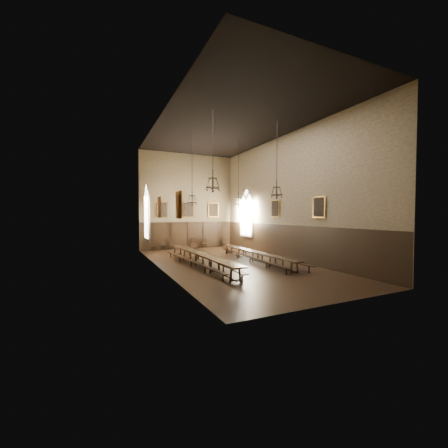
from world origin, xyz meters
TOP-DOWN VIEW (x-y plane):
  - floor at (0.00, 0.00)m, footprint 9.00×18.00m
  - ceiling at (0.00, 0.00)m, footprint 9.00×18.00m
  - wall_back at (0.00, 9.01)m, footprint 9.00×0.02m
  - wall_front at (0.00, -9.01)m, footprint 9.00×0.02m
  - wall_left at (-4.51, 0.00)m, footprint 0.02×18.00m
  - wall_right at (4.51, 0.00)m, footprint 0.02×18.00m
  - wainscot_panelling at (0.00, 0.00)m, footprint 9.00×18.00m
  - table_left at (-2.08, 0.05)m, footprint 0.92×10.70m
  - table_right at (1.92, -0.17)m, footprint 0.76×9.24m
  - bench_left_outer at (-2.66, -0.05)m, footprint 0.82×9.11m
  - bench_left_inner at (-1.44, -0.04)m, footprint 0.77×10.35m
  - bench_right_inner at (1.44, -0.25)m, footprint 0.65×9.01m
  - bench_right_outer at (2.61, 0.03)m, footprint 0.46×9.99m
  - chair_0 at (-3.39, 8.60)m, footprint 0.45×0.45m
  - chair_1 at (-2.50, 8.51)m, footprint 0.55×0.55m
  - chair_2 at (-1.59, 8.53)m, footprint 0.47×0.47m
  - chair_4 at (0.40, 8.51)m, footprint 0.58×0.58m
  - chair_5 at (1.54, 8.58)m, footprint 0.49×0.49m
  - chair_7 at (3.60, 8.48)m, footprint 0.53×0.53m
  - chandelier_back_left at (-1.73, 2.47)m, footprint 0.75×0.75m
  - chandelier_back_right at (1.87, 2.22)m, footprint 0.77×0.77m
  - chandelier_front_left at (-2.05, -2.13)m, footprint 0.79×0.79m
  - chandelier_front_right at (2.27, -2.09)m, footprint 0.75×0.75m
  - portrait_back_0 at (-2.60, 8.88)m, footprint 1.10×0.12m
  - portrait_back_1 at (0.00, 8.88)m, footprint 1.10×0.12m
  - portrait_back_2 at (2.60, 8.88)m, footprint 1.10×0.12m
  - portrait_left_0 at (-4.38, 1.00)m, footprint 0.12×1.00m
  - portrait_left_1 at (-4.38, -3.50)m, footprint 0.12×1.00m
  - portrait_right_0 at (4.38, 1.00)m, footprint 0.12×1.00m
  - portrait_right_1 at (4.38, -3.50)m, footprint 0.12×1.00m
  - window_right at (4.43, 5.50)m, footprint 0.20×2.20m
  - window_left at (-4.43, 5.50)m, footprint 0.20×2.20m

SIDE VIEW (x-z plane):
  - floor at x=0.00m, z-range -0.02..0.00m
  - bench_right_inner at x=1.44m, z-range 0.06..0.46m
  - bench_left_outer at x=-2.66m, z-range 0.06..0.47m
  - chair_0 at x=-3.39m, z-range -0.18..0.73m
  - chair_5 at x=1.54m, z-range -0.18..0.74m
  - bench_right_outer at x=2.61m, z-range 0.06..0.51m
  - chair_7 at x=3.60m, z-range -0.19..0.77m
  - chair_2 at x=-1.59m, z-range -0.19..0.77m
  - bench_left_inner at x=-1.44m, z-range 0.06..0.53m
  - chair_1 at x=-2.50m, z-range -0.20..0.81m
  - chair_4 at x=0.40m, z-range -0.20..0.82m
  - table_right at x=1.92m, z-range 0.00..0.72m
  - table_left at x=-2.08m, z-range 0.00..0.83m
  - wainscot_panelling at x=0.00m, z-range 0.00..2.50m
  - window_right at x=4.43m, z-range 1.10..5.70m
  - window_left at x=-4.43m, z-range 1.10..5.70m
  - portrait_back_0 at x=-2.60m, z-range 3.00..4.40m
  - portrait_back_1 at x=0.00m, z-range 3.00..4.40m
  - portrait_back_2 at x=2.60m, z-range 3.00..4.40m
  - portrait_left_0 at x=-4.38m, z-range 3.05..4.35m
  - portrait_left_1 at x=-4.38m, z-range 3.05..4.35m
  - portrait_right_0 at x=4.38m, z-range 3.05..4.35m
  - portrait_right_1 at x=4.38m, z-range 3.05..4.35m
  - chandelier_back_right at x=1.87m, z-range 1.87..6.97m
  - chandelier_back_left at x=-1.73m, z-range 1.98..7.01m
  - wall_back at x=0.00m, z-range 0.00..9.00m
  - wall_front at x=0.00m, z-range 0.00..9.00m
  - wall_left at x=-4.51m, z-range 0.00..9.00m
  - wall_right at x=4.51m, z-range 0.00..9.00m
  - chandelier_front_right at x=2.27m, z-range 2.48..7.15m
  - chandelier_front_left at x=-2.05m, z-range 2.85..7.25m
  - ceiling at x=0.00m, z-range 9.00..9.02m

